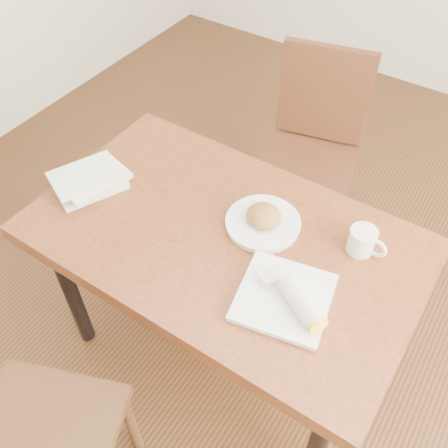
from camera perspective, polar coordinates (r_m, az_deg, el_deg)
The scene contains 7 objects.
ground at distance 2.25m, azimuth 0.00°, elevation -13.92°, with size 4.00×5.00×0.01m, color #472814.
table at distance 1.69m, azimuth 0.00°, elevation -3.06°, with size 1.27×0.77×0.75m.
chair_far at distance 2.34m, azimuth 10.15°, elevation 9.35°, with size 0.51×0.51×0.95m.
plate_scone at distance 1.64m, azimuth 4.49°, elevation 0.41°, with size 0.25×0.25×0.08m.
coffee_mug at distance 1.61m, azimuth 15.61°, elevation -1.85°, with size 0.13×0.09×0.09m.
plate_burrito at distance 1.45m, azimuth 7.48°, elevation -8.44°, with size 0.31×0.31×0.09m.
book_stack at distance 1.82m, azimuth -15.08°, elevation 4.85°, with size 0.25×0.28×0.06m.
Camera 1 is at (0.59, -0.89, 1.98)m, focal length 40.00 mm.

